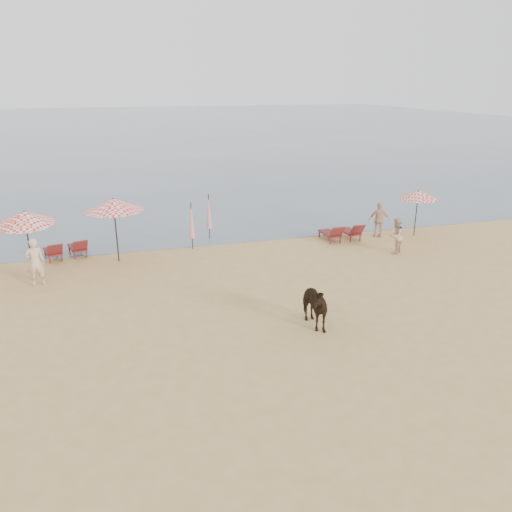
# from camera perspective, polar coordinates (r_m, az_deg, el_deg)

# --- Properties ---
(ground) EXTENTS (120.00, 120.00, 0.00)m
(ground) POSITION_cam_1_polar(r_m,az_deg,el_deg) (14.35, 5.65, -10.53)
(ground) COLOR tan
(ground) RESTS_ON ground
(sea) EXTENTS (160.00, 140.00, 0.06)m
(sea) POSITION_cam_1_polar(r_m,az_deg,el_deg) (91.92, -13.52, 14.31)
(sea) COLOR #51606B
(sea) RESTS_ON ground
(lounger_cluster_left) EXTENTS (1.94, 1.90, 0.57)m
(lounger_cluster_left) POSITION_cam_1_polar(r_m,az_deg,el_deg) (22.69, -20.90, 0.76)
(lounger_cluster_left) COLOR maroon
(lounger_cluster_left) RESTS_ON ground
(lounger_cluster_right) EXTENTS (1.73, 1.66, 0.60)m
(lounger_cluster_right) POSITION_cam_1_polar(r_m,az_deg,el_deg) (23.90, 9.79, 2.71)
(lounger_cluster_right) COLOR maroon
(lounger_cluster_right) RESTS_ON ground
(umbrella_open_left_a) EXTENTS (2.37, 2.37, 2.70)m
(umbrella_open_left_a) POSITION_cam_1_polar(r_m,az_deg,el_deg) (21.06, -15.97, 5.67)
(umbrella_open_left_a) COLOR black
(umbrella_open_left_a) RESTS_ON ground
(umbrella_open_left_b) EXTENTS (2.07, 2.11, 2.64)m
(umbrella_open_left_b) POSITION_cam_1_polar(r_m,az_deg,el_deg) (20.72, -24.93, 4.00)
(umbrella_open_left_b) COLOR black
(umbrella_open_left_b) RESTS_ON ground
(umbrella_open_right) EXTENTS (1.86, 1.86, 2.26)m
(umbrella_open_right) POSITION_cam_1_polar(r_m,az_deg,el_deg) (25.17, 18.05, 6.70)
(umbrella_open_right) COLOR black
(umbrella_open_right) RESTS_ON ground
(umbrella_closed_left) EXTENTS (0.26, 0.26, 2.12)m
(umbrella_closed_left) POSITION_cam_1_polar(r_m,az_deg,el_deg) (22.32, -7.38, 4.03)
(umbrella_closed_left) COLOR black
(umbrella_closed_left) RESTS_ON ground
(umbrella_closed_right) EXTENTS (0.27, 0.27, 2.19)m
(umbrella_closed_right) POSITION_cam_1_polar(r_m,az_deg,el_deg) (23.69, -5.41, 5.09)
(umbrella_closed_right) COLOR black
(umbrella_closed_right) RESTS_ON ground
(cow) EXTENTS (0.91, 1.74, 1.42)m
(cow) POSITION_cam_1_polar(r_m,az_deg,el_deg) (15.30, 6.36, -5.58)
(cow) COLOR black
(cow) RESTS_ON ground
(beachgoer_left) EXTENTS (0.72, 0.53, 1.81)m
(beachgoer_left) POSITION_cam_1_polar(r_m,az_deg,el_deg) (19.88, -23.91, -0.63)
(beachgoer_left) COLOR #D6AE86
(beachgoer_left) RESTS_ON ground
(beachgoer_right_a) EXTENTS (0.97, 0.95, 1.57)m
(beachgoer_right_a) POSITION_cam_1_polar(r_m,az_deg,el_deg) (22.53, 15.68, 2.23)
(beachgoer_right_a) COLOR tan
(beachgoer_right_a) RESTS_ON ground
(beachgoer_right_b) EXTENTS (1.08, 0.72, 1.70)m
(beachgoer_right_b) POSITION_cam_1_polar(r_m,az_deg,el_deg) (24.73, 13.90, 4.03)
(beachgoer_right_b) COLOR tan
(beachgoer_right_b) RESTS_ON ground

